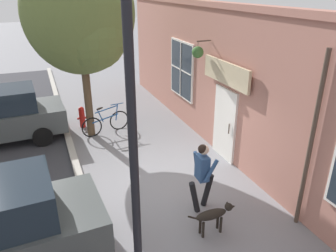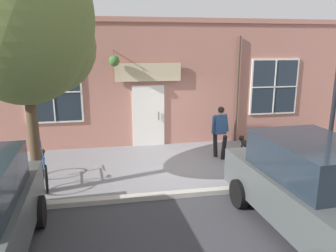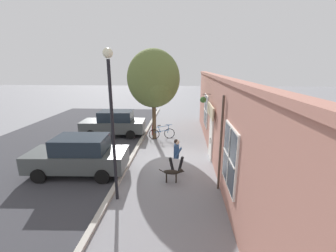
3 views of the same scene
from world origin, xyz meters
name	(u,v)px [view 1 (image 1 of 3)]	position (x,y,z in m)	size (l,w,h in m)	color
ground_plane	(162,181)	(0.00, 0.00, 0.00)	(90.00, 90.00, 0.00)	gray
storefront_facade	(245,92)	(-2.34, 0.00, 2.17)	(0.95, 18.00, 4.31)	#B27566
pedestrian_walking	(202,171)	(-0.42, 1.38, 0.97)	(0.69, 0.56, 1.63)	black
dog_on_leash	(214,215)	(-0.28, 2.18, 0.44)	(1.08, 0.22, 0.65)	black
street_tree_by_curb	(82,18)	(1.16, -3.56, 3.84)	(3.33, 3.00, 5.80)	brown
leaning_bicycle	(106,122)	(0.70, -3.60, 0.38)	(1.71, 0.42, 0.99)	black
street_lamp	(132,114)	(1.70, 3.55, 3.42)	(0.32, 0.32, 5.29)	black
fire_hydrant	(82,117)	(1.39, -4.41, 0.40)	(0.34, 0.20, 0.77)	red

